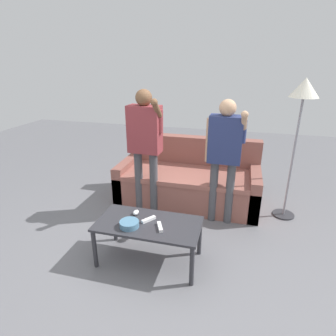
% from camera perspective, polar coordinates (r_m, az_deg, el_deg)
% --- Properties ---
extents(ground_plane, '(12.00, 12.00, 0.00)m').
position_cam_1_polar(ground_plane, '(3.11, -2.98, -18.17)').
color(ground_plane, slate).
extents(couch, '(1.99, 0.92, 0.89)m').
position_cam_1_polar(couch, '(4.14, 4.23, -2.62)').
color(couch, brown).
rests_on(couch, ground).
extents(coffee_table, '(1.05, 0.53, 0.45)m').
position_cam_1_polar(coffee_table, '(2.89, -4.00, -12.02)').
color(coffee_table, '#2D2D33').
rests_on(coffee_table, ground).
extents(snack_bowl, '(0.19, 0.19, 0.06)m').
position_cam_1_polar(snack_bowl, '(2.81, -7.87, -11.21)').
color(snack_bowl, teal).
rests_on(snack_bowl, coffee_table).
extents(game_remote_nunchuk, '(0.06, 0.09, 0.05)m').
position_cam_1_polar(game_remote_nunchuk, '(3.00, -6.54, -8.94)').
color(game_remote_nunchuk, white).
rests_on(game_remote_nunchuk, coffee_table).
extents(floor_lamp, '(0.33, 0.33, 1.78)m').
position_cam_1_polar(floor_lamp, '(3.69, 25.74, 12.41)').
color(floor_lamp, '#2D2D33').
rests_on(floor_lamp, ground).
extents(player_right, '(0.46, 0.35, 1.56)m').
position_cam_1_polar(player_right, '(3.39, 11.44, 3.83)').
color(player_right, '#47474C').
rests_on(player_right, ground).
extents(player_left, '(0.48, 0.36, 1.65)m').
position_cam_1_polar(player_left, '(3.57, -4.71, 5.94)').
color(player_left, '#47474C').
rests_on(player_left, ground).
extents(game_remote_wand_near, '(0.10, 0.16, 0.03)m').
position_cam_1_polar(game_remote_wand_near, '(2.77, -1.66, -11.86)').
color(game_remote_wand_near, white).
rests_on(game_remote_wand_near, coffee_table).
extents(game_remote_wand_far, '(0.12, 0.15, 0.03)m').
position_cam_1_polar(game_remote_wand_far, '(2.88, -3.96, -10.39)').
color(game_remote_wand_far, white).
rests_on(game_remote_wand_far, coffee_table).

